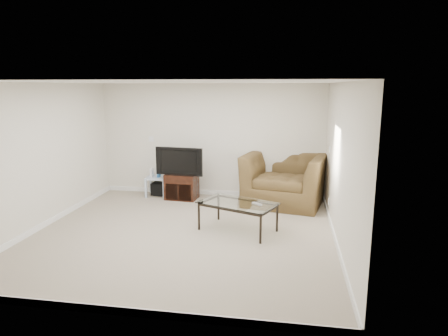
% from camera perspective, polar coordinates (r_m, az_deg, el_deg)
% --- Properties ---
extents(floor, '(5.00, 5.00, 0.00)m').
position_cam_1_polar(floor, '(6.86, -5.83, -9.26)').
color(floor, tan).
rests_on(floor, ground).
extents(ceiling, '(5.00, 5.00, 0.00)m').
position_cam_1_polar(ceiling, '(6.41, -6.30, 12.11)').
color(ceiling, white).
rests_on(ceiling, ground).
extents(wall_back, '(5.00, 0.02, 2.50)m').
position_cam_1_polar(wall_back, '(8.92, -1.82, 3.97)').
color(wall_back, silver).
rests_on(wall_back, ground).
extents(wall_left, '(0.02, 5.00, 2.50)m').
position_cam_1_polar(wall_left, '(7.57, -24.64, 1.53)').
color(wall_left, silver).
rests_on(wall_left, ground).
extents(wall_right, '(0.02, 5.00, 2.50)m').
position_cam_1_polar(wall_right, '(6.34, 16.30, 0.34)').
color(wall_right, silver).
rests_on(wall_right, ground).
extents(plate_back, '(0.12, 0.02, 0.12)m').
position_cam_1_polar(plate_back, '(9.28, -10.36, 4.09)').
color(plate_back, white).
rests_on(plate_back, wall_back).
extents(plate_right_switch, '(0.02, 0.09, 0.13)m').
position_cam_1_polar(plate_right_switch, '(7.91, 14.87, 2.59)').
color(plate_right_switch, white).
rests_on(plate_right_switch, wall_right).
extents(plate_right_outlet, '(0.02, 0.08, 0.12)m').
position_cam_1_polar(plate_right_outlet, '(7.82, 14.71, -4.64)').
color(plate_right_outlet, white).
rests_on(plate_right_outlet, wall_right).
extents(tv_stand, '(0.71, 0.52, 0.56)m').
position_cam_1_polar(tv_stand, '(8.81, -6.05, -2.62)').
color(tv_stand, black).
rests_on(tv_stand, floor).
extents(dvd_player, '(0.43, 0.32, 0.06)m').
position_cam_1_polar(dvd_player, '(8.73, -6.16, -1.49)').
color(dvd_player, black).
rests_on(dvd_player, tv_stand).
extents(television, '(0.99, 0.29, 0.60)m').
position_cam_1_polar(television, '(8.66, -6.19, 1.07)').
color(television, black).
rests_on(television, tv_stand).
extents(side_table, '(0.48, 0.48, 0.43)m').
position_cam_1_polar(side_table, '(9.16, -9.53, -2.57)').
color(side_table, '#A8C0CC').
rests_on(side_table, floor).
extents(subwoofer, '(0.30, 0.30, 0.28)m').
position_cam_1_polar(subwoofer, '(9.18, -9.33, -2.93)').
color(subwoofer, black).
rests_on(subwoofer, floor).
extents(game_console, '(0.05, 0.15, 0.20)m').
position_cam_1_polar(game_console, '(9.09, -10.29, -0.64)').
color(game_console, white).
rests_on(game_console, side_table).
extents(game_case, '(0.06, 0.13, 0.17)m').
position_cam_1_polar(game_case, '(9.06, -9.29, -0.75)').
color(game_case, '#337FCC').
rests_on(game_case, side_table).
extents(recliner, '(1.79, 1.36, 1.41)m').
position_cam_1_polar(recliner, '(8.41, 8.66, -0.40)').
color(recliner, brown).
rests_on(recliner, floor).
extents(coffee_table, '(1.45, 1.15, 0.50)m').
position_cam_1_polar(coffee_table, '(6.87, 1.98, -6.97)').
color(coffee_table, black).
rests_on(coffee_table, floor).
extents(remote, '(0.18, 0.18, 0.02)m').
position_cam_1_polar(remote, '(6.71, 4.73, -5.12)').
color(remote, '#B2B2B7').
rests_on(remote, coffee_table).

